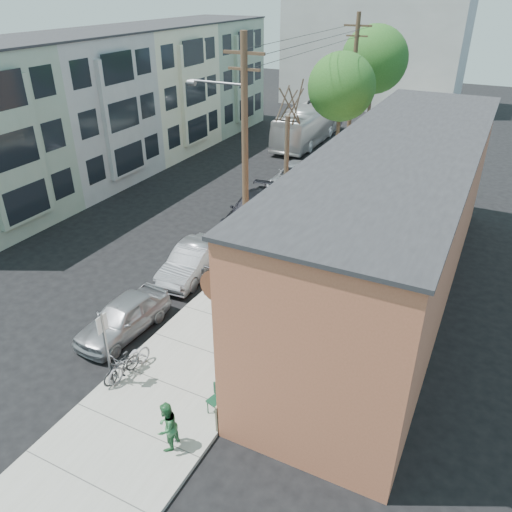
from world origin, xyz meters
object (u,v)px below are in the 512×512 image
at_px(cyclist, 236,298).
at_px(tree_leafy_mid, 341,87).
at_px(car_1, 192,261).
at_px(parked_bike_a, 121,367).
at_px(tree_bare, 286,177).
at_px(patron_green, 167,427).
at_px(parking_meter_far, 273,216).
at_px(bus, 309,124).
at_px(sign_post, 106,342).
at_px(patio_chair_a, 267,336).
at_px(car_3, 296,177).
at_px(tree_leafy_far, 374,60).
at_px(utility_pole_near, 244,152).
at_px(patio_chair_b, 216,400).
at_px(patron_grey, 287,307).
at_px(car_0, 123,317).
at_px(parking_meter_near, 203,278).
at_px(parked_bike_b, 129,361).
at_px(car_2, 254,211).

bearing_deg(cyclist, tree_leafy_mid, -86.55).
bearing_deg(car_1, parked_bike_a, -80.74).
bearing_deg(parked_bike_a, tree_bare, 97.94).
distance_m(patron_green, car_1, 9.76).
relative_size(parking_meter_far, bus, 0.12).
bearing_deg(sign_post, tree_bare, 88.02).
bearing_deg(patio_chair_a, car_3, 126.76).
bearing_deg(patio_chair_a, tree_leafy_far, 115.53).
relative_size(utility_pole_near, cyclist, 5.11).
bearing_deg(tree_leafy_far, patio_chair_b, -83.35).
xyz_separation_m(tree_leafy_mid, cyclist, (1.49, -16.11, -5.10)).
xyz_separation_m(tree_leafy_mid, patio_chair_b, (3.25, -20.61, -5.64)).
relative_size(patio_chair_b, bus, 0.08).
bearing_deg(cyclist, patio_chair_b, 109.40).
height_order(utility_pole_near, patron_green, utility_pole_near).
xyz_separation_m(utility_pole_near, tree_bare, (0.41, 3.70, -2.23)).
bearing_deg(cyclist, car_3, -78.23).
bearing_deg(patron_grey, parking_meter_far, -141.50).
bearing_deg(patron_grey, car_0, -50.08).
bearing_deg(cyclist, tree_leafy_far, -88.19).
height_order(tree_leafy_far, cyclist, tree_leafy_far).
bearing_deg(parked_bike_a, tree_leafy_mid, 98.50).
relative_size(cyclist, car_0, 0.48).
bearing_deg(parking_meter_near, car_0, -113.23).
bearing_deg(patron_grey, bus, -150.53).
xyz_separation_m(parked_bike_b, car_3, (-1.78, 18.74, 0.12)).
bearing_deg(bus, patio_chair_b, -74.95).
distance_m(sign_post, car_3, 19.48).
bearing_deg(parked_bike_b, patron_grey, 60.17).
distance_m(tree_leafy_far, patio_chair_a, 25.36).
height_order(utility_pole_near, tree_bare, utility_pole_near).
xyz_separation_m(patio_chair_b, car_3, (-5.25, 18.92, 0.18)).
height_order(patio_chair_a, car_0, car_0).
xyz_separation_m(patio_chair_a, car_3, (-5.26, 15.39, 0.18)).
relative_size(tree_bare, car_1, 1.38).
height_order(sign_post, car_2, sign_post).
bearing_deg(tree_leafy_mid, bus, 120.60).
distance_m(cyclist, parked_bike_a, 4.99).
height_order(patio_chair_b, car_0, car_0).
xyz_separation_m(patron_grey, car_3, (-5.36, 13.82, -0.14)).
relative_size(car_2, car_3, 1.01).
height_order(parking_meter_near, patio_chair_a, parking_meter_near).
xyz_separation_m(parking_meter_near, bus, (-4.68, 24.05, 0.52)).
relative_size(parked_bike_a, parked_bike_b, 0.81).
relative_size(tree_leafy_mid, bus, 0.75).
bearing_deg(parking_meter_far, tree_leafy_far, 87.97).
xyz_separation_m(tree_bare, patio_chair_b, (3.25, -12.54, -2.58)).
relative_size(parking_meter_far, patron_grey, 0.82).
xyz_separation_m(patio_chair_a, patron_grey, (0.09, 1.57, 0.32)).
bearing_deg(parked_bike_b, cyclist, 74.58).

